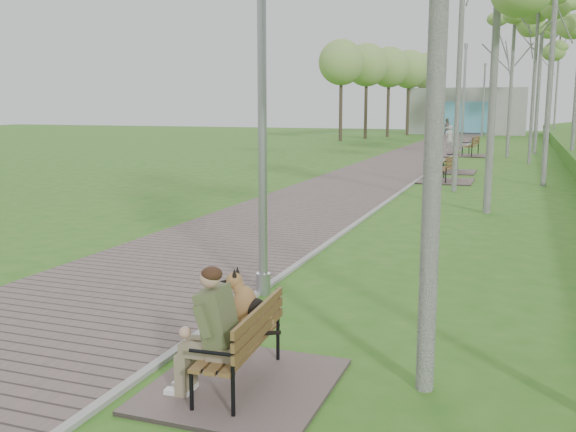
{
  "coord_description": "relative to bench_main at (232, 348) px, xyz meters",
  "views": [
    {
      "loc": [
        3.26,
        -8.66,
        2.55
      ],
      "look_at": [
        0.15,
        -0.1,
        0.97
      ],
      "focal_mm": 40.0,
      "sensor_mm": 36.0,
      "label": 1
    }
  ],
  "objects": [
    {
      "name": "lamp_post_near",
      "position": [
        -0.84,
        2.81,
        1.99
      ],
      "size": [
        0.2,
        0.2,
        5.08
      ],
      "color": "#94969B",
      "rests_on": "ground"
    },
    {
      "name": "birch_distant_b",
      "position": [
        4.48,
        46.04,
        6.33
      ],
      "size": [
        2.45,
        2.45,
        8.55
      ],
      "color": "silver",
      "rests_on": "ground"
    },
    {
      "name": "pedestrian_far",
      "position": [
        -3.64,
        50.22,
        0.35
      ],
      "size": [
        0.76,
        0.62,
        1.46
      ],
      "primitive_type": "imported",
      "rotation": [
        0.0,
        0.0,
        3.05
      ],
      "color": "gray",
      "rests_on": "ground"
    },
    {
      "name": "lamp_post_third",
      "position": [
        -0.83,
        32.29,
        2.36
      ],
      "size": [
        0.23,
        0.23,
        5.86
      ],
      "color": "#94969B",
      "rests_on": "ground"
    },
    {
      "name": "bench_second",
      "position": [
        -0.01,
        16.93,
        -0.18
      ],
      "size": [
        1.75,
        1.95,
        1.08
      ],
      "color": "#665653",
      "rests_on": "ground"
    },
    {
      "name": "lamp_post_second",
      "position": [
        -0.73,
        18.42,
        1.86
      ],
      "size": [
        0.18,
        0.18,
        4.79
      ],
      "color": "#94969B",
      "rests_on": "ground"
    },
    {
      "name": "birch_mid_b",
      "position": [
        2.69,
        24.95,
        6.38
      ],
      "size": [
        2.23,
        2.23,
        8.62
      ],
      "color": "silver",
      "rests_on": "ground"
    },
    {
      "name": "birch_far_b",
      "position": [
        2.99,
        31.19,
        7.33
      ],
      "size": [
        2.58,
        2.58,
        9.83
      ],
      "color": "silver",
      "rests_on": "ground"
    },
    {
      "name": "building_north",
      "position": [
        -2.4,
        54.63,
        1.61
      ],
      "size": [
        10.0,
        5.2,
        4.0
      ],
      "color": "#9E9E99",
      "rests_on": "ground"
    },
    {
      "name": "bench_third",
      "position": [
        -0.16,
        20.14,
        -0.18
      ],
      "size": [
        1.77,
        1.97,
        1.09
      ],
      "color": "#665653",
      "rests_on": "ground"
    },
    {
      "name": "walkway",
      "position": [
        -2.65,
        25.16,
        -0.36
      ],
      "size": [
        3.5,
        67.0,
        0.04
      ],
      "primitive_type": "cube",
      "color": "#665653",
      "rests_on": "ground"
    },
    {
      "name": "lamp_post_far",
      "position": [
        -0.76,
        49.57,
        2.34
      ],
      "size": [
        0.23,
        0.23,
        5.83
      ],
      "color": "#94969B",
      "rests_on": "ground"
    },
    {
      "name": "kerb",
      "position": [
        -0.9,
        25.16,
        -0.36
      ],
      "size": [
        0.1,
        67.0,
        0.05
      ],
      "primitive_type": "cube",
      "color": "#999993",
      "rests_on": "ground"
    },
    {
      "name": "pedestrian_near",
      "position": [
        -1.41,
        31.57,
        0.34
      ],
      "size": [
        0.58,
        0.44,
        1.44
      ],
      "primitive_type": "imported",
      "rotation": [
        0.0,
        0.0,
        3.33
      ],
      "color": "silver",
      "rests_on": "ground"
    },
    {
      "name": "bench_main",
      "position": [
        0.0,
        0.0,
        0.0
      ],
      "size": [
        1.58,
        1.76,
        1.38
      ],
      "color": "#665653",
      "rests_on": "ground"
    },
    {
      "name": "bench_far",
      "position": [
        -0.07,
        28.63,
        -0.15
      ],
      "size": [
        1.99,
        2.21,
        1.22
      ],
      "color": "#665653",
      "rests_on": "ground"
    },
    {
      "name": "birch_far_c",
      "position": [
        3.97,
        41.84,
        8.57
      ],
      "size": [
        2.66,
        2.66,
        11.4
      ],
      "color": "silver",
      "rests_on": "ground"
    },
    {
      "name": "ground",
      "position": [
        -0.9,
        3.66,
        -0.38
      ],
      "size": [
        120.0,
        120.0,
        0.0
      ],
      "primitive_type": "plane",
      "color": "#326B1D",
      "rests_on": "ground"
    },
    {
      "name": "birch_mid_c",
      "position": [
        1.69,
        28.37,
        5.16
      ],
      "size": [
        2.45,
        2.45,
        7.06
      ],
      "color": "silver",
      "rests_on": "ground"
    }
  ]
}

